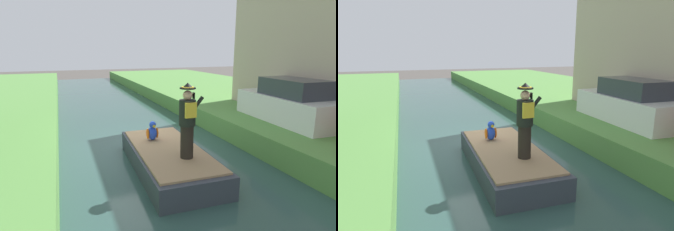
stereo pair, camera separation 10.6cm
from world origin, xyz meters
TOP-DOWN VIEW (x-y plane):
  - ground_plane at (0.00, 0.00)m, footprint 80.00×80.00m
  - canal_water at (0.00, 0.00)m, footprint 5.63×48.00m
  - grass_bank_far at (7.63, 0.00)m, footprint 9.63×48.00m
  - boat at (0.00, -1.98)m, footprint 1.97×4.27m
  - person_pirate at (0.19, -2.77)m, footprint 0.61×0.42m
  - parrot_plush at (-0.18, -1.14)m, footprint 0.36×0.35m
  - parked_car_white at (4.90, -1.20)m, footprint 1.90×4.08m

SIDE VIEW (x-z plane):
  - ground_plane at x=0.00m, z-range 0.00..0.00m
  - canal_water at x=0.00m, z-range 0.00..0.10m
  - boat at x=0.00m, z-range 0.10..0.71m
  - grass_bank_far at x=7.63m, z-range 0.00..0.84m
  - parrot_plush at x=-0.18m, z-range 0.67..1.24m
  - parked_car_white at x=4.90m, z-range 0.72..2.22m
  - person_pirate at x=0.19m, z-range 0.71..2.56m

